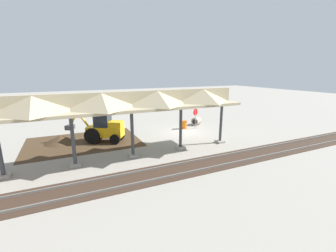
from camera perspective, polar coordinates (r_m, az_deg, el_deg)
ground_plane at (r=23.87m, az=4.36°, el=-1.53°), size 120.00×120.00×0.00m
dirt_work_zone at (r=21.88m, az=-20.62°, el=-3.82°), size 9.77×7.00×0.01m
platform_canopy at (r=16.28m, az=-9.37°, el=6.14°), size 17.38×3.20×4.90m
rail_tracks at (r=17.65m, az=17.38°, el=-7.64°), size 60.00×2.58×0.15m
stop_sign at (r=25.19m, az=6.98°, el=2.97°), size 0.72×0.29×2.24m
backhoe at (r=21.13m, az=-16.03°, el=-0.52°), size 5.08×3.71×2.82m
dirt_mound at (r=22.52m, az=-25.55°, el=-3.82°), size 5.64×5.64×1.29m
concrete_pipe at (r=27.10m, az=7.21°, el=1.27°), size 1.29×1.28×0.93m
traffic_barrel at (r=25.17m, az=4.13°, el=0.34°), size 0.56×0.56×0.90m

